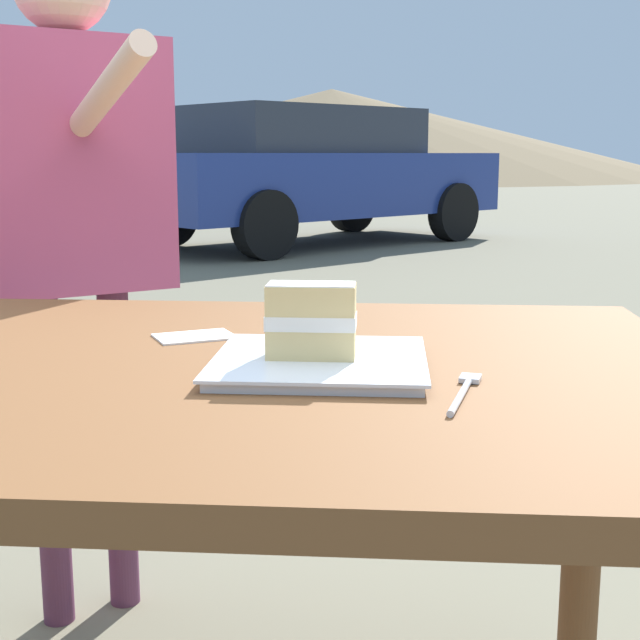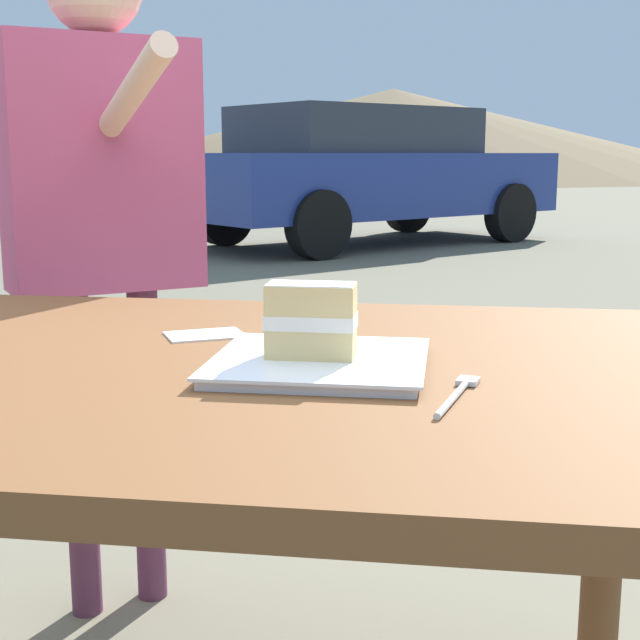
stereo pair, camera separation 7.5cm
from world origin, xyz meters
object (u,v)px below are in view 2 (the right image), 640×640
at_px(paper_napkin, 205,335).
at_px(parked_car_extra, 347,162).
at_px(dessert_plate, 320,363).
at_px(parked_car_far, 157,168).
at_px(patio_table, 188,434).
at_px(cake_slice, 311,320).
at_px(dessert_fork, 457,393).
at_px(parked_car_near, 367,172).
at_px(diner_person, 103,177).

xyz_separation_m(paper_napkin, parked_car_extra, (-2.18, 20.82, 0.07)).
xyz_separation_m(dessert_plate, parked_car_far, (-5.25, 15.05, -0.01)).
distance_m(patio_table, parked_car_extra, 21.09).
bearing_deg(parked_car_far, cake_slice, -70.83).
xyz_separation_m(patio_table, dessert_plate, (0.18, -0.03, 0.11)).
xyz_separation_m(patio_table, dessert_fork, (0.35, -0.14, 0.11)).
distance_m(cake_slice, parked_car_near, 9.34).
bearing_deg(diner_person, parked_car_far, 108.08).
xyz_separation_m(patio_table, parked_car_extra, (-2.19, 20.97, 0.17)).
height_order(cake_slice, parked_car_far, parked_car_far).
bearing_deg(paper_napkin, diner_person, 123.13).
bearing_deg(parked_car_far, dessert_fork, -70.34).
bearing_deg(parked_car_near, diner_person, -88.47).
bearing_deg(paper_napkin, patio_table, -84.23).
height_order(dessert_plate, diner_person, diner_person).
bearing_deg(dessert_plate, parked_car_near, 94.98).
xyz_separation_m(dessert_fork, paper_napkin, (-0.37, 0.29, -0.00)).
distance_m(diner_person, parked_car_extra, 20.31).
bearing_deg(parked_car_near, patio_table, -86.13).
xyz_separation_m(dessert_plate, parked_car_near, (-0.81, 9.31, 0.04)).
height_order(dessert_plate, parked_car_near, parked_car_near).
distance_m(patio_table, parked_car_near, 9.30).
height_order(dessert_plate, parked_car_far, parked_car_far).
xyz_separation_m(cake_slice, diner_person, (-0.57, 0.77, 0.15)).
distance_m(patio_table, diner_person, 0.90).
distance_m(dessert_fork, parked_car_extra, 21.26).
bearing_deg(parked_car_far, parked_car_near, -52.35).
height_order(paper_napkin, diner_person, diner_person).
distance_m(dessert_plate, parked_car_near, 9.34).
relative_size(patio_table, dessert_fork, 8.07).
bearing_deg(dessert_plate, dessert_fork, -31.90).
bearing_deg(parked_car_extra, dessert_plate, -83.54).
bearing_deg(cake_slice, patio_table, 169.27).
distance_m(dessert_plate, diner_person, 0.99).
bearing_deg(dessert_fork, paper_napkin, 142.31).
distance_m(patio_table, cake_slice, 0.24).
xyz_separation_m(dessert_fork, parked_car_far, (-5.42, 15.16, -0.01)).
distance_m(patio_table, parked_car_far, 15.86).
height_order(dessert_plate, dessert_fork, dessert_plate).
height_order(patio_table, diner_person, diner_person).
bearing_deg(patio_table, diner_person, 118.40).
bearing_deg(parked_car_far, dessert_plate, -70.79).
distance_m(cake_slice, parked_car_far, 15.94).
xyz_separation_m(dessert_fork, diner_person, (-0.75, 0.88, 0.21)).
distance_m(cake_slice, diner_person, 0.98).
bearing_deg(patio_table, cake_slice, -10.73).
bearing_deg(patio_table, parked_car_extra, 95.97).
xyz_separation_m(diner_person, parked_car_far, (-4.66, 14.28, -0.22)).
distance_m(cake_slice, parked_car_extra, 21.14).
bearing_deg(dessert_fork, patio_table, 159.10).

